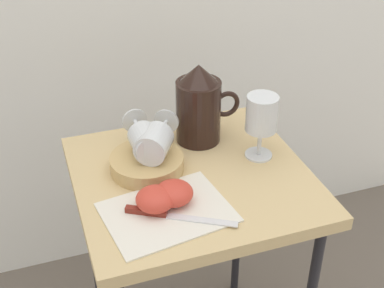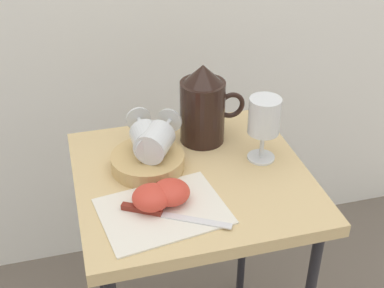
{
  "view_description": "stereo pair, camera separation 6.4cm",
  "coord_description": "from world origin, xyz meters",
  "px_view_note": "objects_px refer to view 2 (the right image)",
  "views": [
    {
      "loc": [
        -0.31,
        -0.91,
        1.36
      ],
      "look_at": [
        0.0,
        0.0,
        0.74
      ],
      "focal_mm": 49.7,
      "sensor_mm": 36.0,
      "label": 1
    },
    {
      "loc": [
        -0.25,
        -0.93,
        1.36
      ],
      "look_at": [
        0.0,
        0.0,
        0.74
      ],
      "focal_mm": 49.7,
      "sensor_mm": 36.0,
      "label": 2
    }
  ],
  "objects_px": {
    "knife": "(159,213)",
    "wine_glass_tipped_near": "(155,141)",
    "wine_glass_upright": "(264,120)",
    "basket_tray": "(148,162)",
    "table": "(192,198)",
    "apple_half_right": "(171,192)",
    "wine_glass_tipped_far": "(147,139)",
    "pitcher": "(203,110)",
    "apple_half_left": "(152,197)"
  },
  "relations": [
    {
      "from": "table",
      "to": "basket_tray",
      "type": "height_order",
      "value": "basket_tray"
    },
    {
      "from": "basket_tray",
      "to": "wine_glass_upright",
      "type": "bearing_deg",
      "value": -6.38
    },
    {
      "from": "pitcher",
      "to": "knife",
      "type": "relative_size",
      "value": 0.97
    },
    {
      "from": "basket_tray",
      "to": "pitcher",
      "type": "distance_m",
      "value": 0.19
    },
    {
      "from": "apple_half_left",
      "to": "apple_half_right",
      "type": "distance_m",
      "value": 0.04
    },
    {
      "from": "pitcher",
      "to": "apple_half_right",
      "type": "xyz_separation_m",
      "value": [
        -0.13,
        -0.22,
        -0.06
      ]
    },
    {
      "from": "table",
      "to": "wine_glass_upright",
      "type": "bearing_deg",
      "value": 6.61
    },
    {
      "from": "table",
      "to": "wine_glass_tipped_far",
      "type": "height_order",
      "value": "wine_glass_tipped_far"
    },
    {
      "from": "wine_glass_tipped_far",
      "to": "apple_half_left",
      "type": "height_order",
      "value": "wine_glass_tipped_far"
    },
    {
      "from": "table",
      "to": "knife",
      "type": "relative_size",
      "value": 3.24
    },
    {
      "from": "table",
      "to": "pitcher",
      "type": "distance_m",
      "value": 0.21
    },
    {
      "from": "knife",
      "to": "wine_glass_tipped_near",
      "type": "bearing_deg",
      "value": 80.19
    },
    {
      "from": "table",
      "to": "wine_glass_upright",
      "type": "distance_m",
      "value": 0.24
    },
    {
      "from": "table",
      "to": "wine_glass_tipped_near",
      "type": "distance_m",
      "value": 0.16
    },
    {
      "from": "apple_half_right",
      "to": "knife",
      "type": "distance_m",
      "value": 0.05
    },
    {
      "from": "table",
      "to": "basket_tray",
      "type": "bearing_deg",
      "value": 151.41
    },
    {
      "from": "pitcher",
      "to": "knife",
      "type": "height_order",
      "value": "pitcher"
    },
    {
      "from": "table",
      "to": "pitcher",
      "type": "height_order",
      "value": "pitcher"
    },
    {
      "from": "basket_tray",
      "to": "apple_half_left",
      "type": "bearing_deg",
      "value": -97.63
    },
    {
      "from": "wine_glass_tipped_near",
      "to": "wine_glass_tipped_far",
      "type": "relative_size",
      "value": 1.07
    },
    {
      "from": "table",
      "to": "wine_glass_tipped_near",
      "type": "bearing_deg",
      "value": 146.93
    },
    {
      "from": "knife",
      "to": "wine_glass_upright",
      "type": "bearing_deg",
      "value": 27.47
    },
    {
      "from": "pitcher",
      "to": "wine_glass_tipped_near",
      "type": "xyz_separation_m",
      "value": [
        -0.13,
        -0.09,
        -0.01
      ]
    },
    {
      "from": "wine_glass_tipped_far",
      "to": "apple_half_right",
      "type": "relative_size",
      "value": 1.81
    },
    {
      "from": "table",
      "to": "pitcher",
      "type": "relative_size",
      "value": 3.34
    },
    {
      "from": "wine_glass_tipped_far",
      "to": "apple_half_left",
      "type": "xyz_separation_m",
      "value": [
        -0.02,
        -0.15,
        -0.04
      ]
    },
    {
      "from": "table",
      "to": "basket_tray",
      "type": "distance_m",
      "value": 0.13
    },
    {
      "from": "wine_glass_upright",
      "to": "wine_glass_tipped_near",
      "type": "bearing_deg",
      "value": 173.79
    },
    {
      "from": "wine_glass_tipped_far",
      "to": "knife",
      "type": "relative_size",
      "value": 0.7
    },
    {
      "from": "table",
      "to": "wine_glass_tipped_near",
      "type": "xyz_separation_m",
      "value": [
        -0.07,
        0.05,
        0.14
      ]
    },
    {
      "from": "table",
      "to": "pitcher",
      "type": "bearing_deg",
      "value": 64.88
    },
    {
      "from": "wine_glass_tipped_near",
      "to": "wine_glass_tipped_far",
      "type": "distance_m",
      "value": 0.02
    },
    {
      "from": "pitcher",
      "to": "apple_half_right",
      "type": "height_order",
      "value": "pitcher"
    },
    {
      "from": "basket_tray",
      "to": "wine_glass_tipped_far",
      "type": "xyz_separation_m",
      "value": [
        0.0,
        0.01,
        0.05
      ]
    },
    {
      "from": "table",
      "to": "apple_half_left",
      "type": "distance_m",
      "value": 0.17
    },
    {
      "from": "apple_half_right",
      "to": "pitcher",
      "type": "bearing_deg",
      "value": 59.1
    },
    {
      "from": "wine_glass_tipped_near",
      "to": "knife",
      "type": "distance_m",
      "value": 0.18
    },
    {
      "from": "table",
      "to": "apple_half_right",
      "type": "bearing_deg",
      "value": -128.88
    },
    {
      "from": "basket_tray",
      "to": "pitcher",
      "type": "bearing_deg",
      "value": 29.14
    },
    {
      "from": "table",
      "to": "basket_tray",
      "type": "relative_size",
      "value": 4.01
    },
    {
      "from": "wine_glass_upright",
      "to": "apple_half_right",
      "type": "bearing_deg",
      "value": -156.54
    },
    {
      "from": "wine_glass_tipped_far",
      "to": "table",
      "type": "bearing_deg",
      "value": -34.65
    },
    {
      "from": "table",
      "to": "apple_half_right",
      "type": "xyz_separation_m",
      "value": [
        -0.07,
        -0.08,
        0.09
      ]
    },
    {
      "from": "wine_glass_upright",
      "to": "basket_tray",
      "type": "bearing_deg",
      "value": 173.62
    },
    {
      "from": "apple_half_right",
      "to": "basket_tray",
      "type": "bearing_deg",
      "value": 99.58
    },
    {
      "from": "apple_half_left",
      "to": "basket_tray",
      "type": "bearing_deg",
      "value": 82.37
    },
    {
      "from": "wine_glass_tipped_far",
      "to": "knife",
      "type": "xyz_separation_m",
      "value": [
        -0.01,
        -0.18,
        -0.06
      ]
    },
    {
      "from": "basket_tray",
      "to": "knife",
      "type": "bearing_deg",
      "value": -93.31
    },
    {
      "from": "wine_glass_tipped_near",
      "to": "pitcher",
      "type": "bearing_deg",
      "value": 33.36
    },
    {
      "from": "pitcher",
      "to": "wine_glass_tipped_far",
      "type": "bearing_deg",
      "value": -153.67
    }
  ]
}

